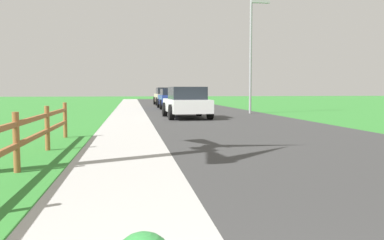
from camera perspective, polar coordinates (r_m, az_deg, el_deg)
ground_plane at (r=25.51m, az=-6.73°, el=1.17°), size 120.00×120.00×0.00m
road_asphalt at (r=27.83m, az=0.35°, el=1.47°), size 7.00×66.00×0.01m
curb_concrete at (r=27.57m, az=-13.12°, el=1.33°), size 6.00×66.00×0.01m
grass_verge at (r=27.73m, az=-16.21°, el=1.29°), size 5.00×66.00×0.00m
parked_suv_white at (r=19.76m, az=-0.81°, el=2.54°), size 2.16×4.26×1.53m
parked_car_blue at (r=29.83m, az=-2.74°, el=3.11°), size 2.18×4.44×1.46m
parked_car_beige at (r=37.00m, az=-3.74°, el=3.40°), size 2.17×4.25×1.60m
street_lamp at (r=23.93m, az=8.61°, el=10.34°), size 1.17×0.20×6.63m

